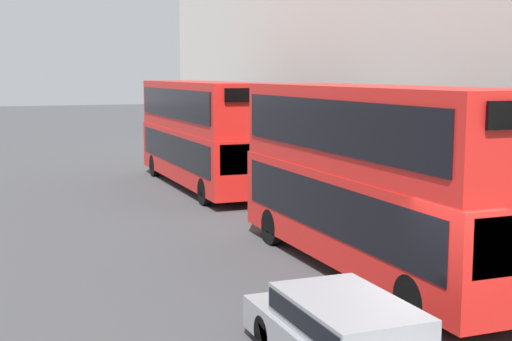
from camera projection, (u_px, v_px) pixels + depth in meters
The scene contains 4 objects.
bus_leading at pixel (374, 171), 16.76m from camera, with size 2.59×10.14×4.45m.
bus_second_in_queue at pixel (203, 130), 29.51m from camera, with size 2.59×11.12×4.40m.
car_dark_sedan at pixel (350, 337), 11.06m from camera, with size 1.81×4.78×1.25m.
pedestrian at pixel (307, 184), 25.79m from camera, with size 0.36×0.36×1.63m.
Camera 1 is at (-6.99, -9.70, 4.74)m, focal length 50.00 mm.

